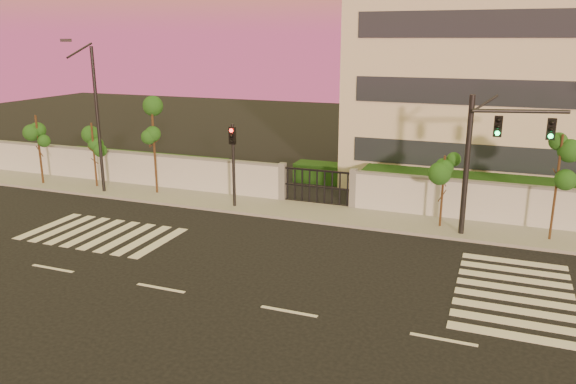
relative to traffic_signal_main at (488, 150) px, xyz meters
name	(u,v)px	position (x,y,z in m)	size (l,w,h in m)	color
ground	(289,312)	(-5.53, -9.72, -4.07)	(120.00, 120.00, 0.00)	black
sidewalk	(364,218)	(-5.53, 0.78, -4.00)	(60.00, 3.00, 0.15)	gray
perimeter_wall	(374,192)	(-5.42, 2.28, -3.00)	(60.00, 0.36, 2.20)	silver
hedge_row	(403,186)	(-4.36, 5.02, -3.25)	(41.00, 4.25, 1.80)	black
institutional_building	(560,83)	(3.47, 12.27, 2.08)	(24.40, 12.40, 12.25)	beige
road_markings	(286,264)	(-7.11, -5.96, -4.06)	(57.00, 7.62, 0.02)	silver
street_tree_a	(38,134)	(-25.63, 0.32, -0.88)	(1.57, 1.25, 4.33)	#382314
street_tree_b	(93,140)	(-22.05, 0.92, -1.14)	(1.46, 1.16, 3.98)	#382314
street_tree_c	(153,125)	(-17.81, 0.99, -0.01)	(1.56, 1.24, 5.52)	#382314
street_tree_d	(444,175)	(-1.81, 0.72, -1.45)	(1.36, 1.08, 3.56)	#382314
street_tree_e	(560,164)	(2.95, 0.63, -0.51)	(1.32, 1.05, 4.85)	#382314
traffic_signal_main	(488,150)	(0.00, 0.00, 0.00)	(4.03, 1.16, 6.44)	black
traffic_signal_secondary	(233,156)	(-12.44, 0.15, -1.19)	(0.35, 0.34, 4.54)	black
streetlight_west	(95,113)	(-20.91, -0.07, 0.66)	(0.52, 2.11, 8.75)	black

